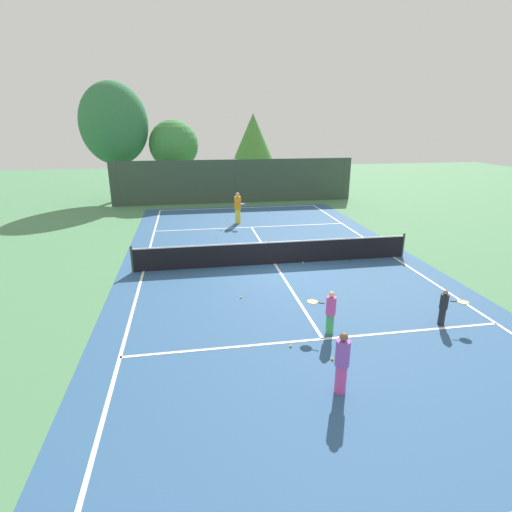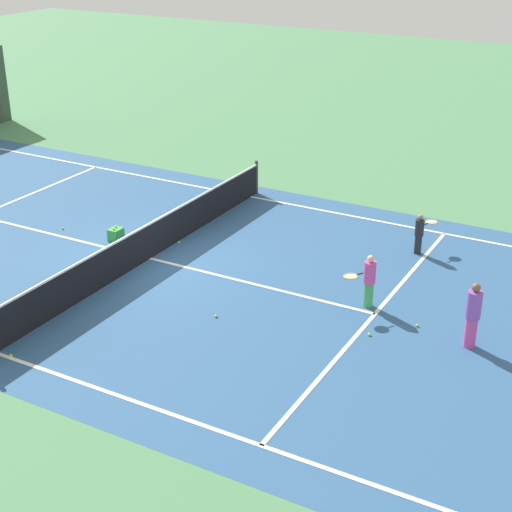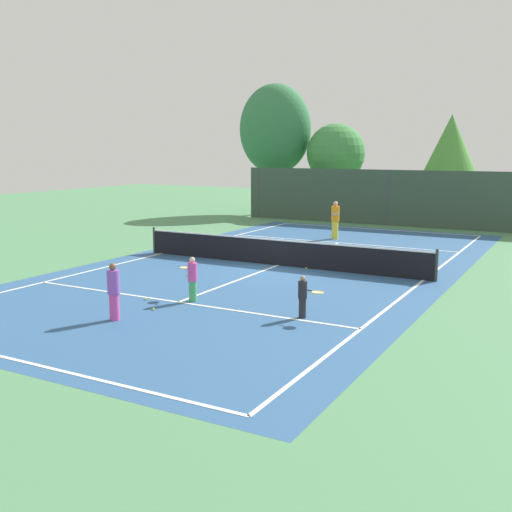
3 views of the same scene
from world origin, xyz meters
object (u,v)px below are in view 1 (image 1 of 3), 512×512
tennis_ball_9 (269,241)px  player_0 (238,208)px  player_1 (342,362)px  tennis_ball_2 (144,274)px  tennis_ball_0 (216,237)px  tennis_ball_6 (227,220)px  player_2 (330,312)px  ball_crate (279,249)px  tennis_ball_1 (332,359)px  tennis_ball_3 (291,346)px  tennis_ball_5 (241,297)px  tennis_ball_4 (303,262)px  player_3 (445,307)px  tennis_ball_7 (270,212)px  tennis_ball_8 (221,230)px

tennis_ball_9 → player_0: bearing=104.9°
player_1 → tennis_ball_2: 9.75m
tennis_ball_0 → tennis_ball_6: same height
player_2 → ball_crate: player_2 is taller
player_1 → tennis_ball_1: player_1 is taller
player_1 → tennis_ball_3: player_1 is taller
player_2 → tennis_ball_5: 3.63m
tennis_ball_2 → tennis_ball_4: (6.68, 0.29, 0.00)m
player_0 → player_3: size_ratio=1.65×
player_2 → player_0: bearing=93.9°
player_3 → tennis_ball_1: bearing=-162.0°
tennis_ball_0 → tennis_ball_7: (4.04, 5.63, 0.00)m
tennis_ball_1 → tennis_ball_9: bearing=87.2°
tennis_ball_9 → tennis_ball_5: bearing=-109.3°
tennis_ball_5 → tennis_ball_6: 11.68m
tennis_ball_8 → tennis_ball_9: 3.38m
player_0 → player_2: bearing=-86.1°
player_3 → tennis_ball_2: player_3 is taller
tennis_ball_1 → player_0: bearing=92.1°
player_0 → tennis_ball_2: size_ratio=28.08×
ball_crate → tennis_ball_5: bearing=-117.0°
tennis_ball_7 → player_1: bearing=-96.8°
player_0 → player_2: (0.92, -13.61, -0.27)m
tennis_ball_0 → tennis_ball_6: (0.98, 3.92, 0.00)m
player_3 → tennis_ball_9: player_3 is taller
ball_crate → tennis_ball_1: (-0.63, -8.99, -0.15)m
ball_crate → tennis_ball_4: bearing=-67.5°
tennis_ball_2 → tennis_ball_3: 7.68m
tennis_ball_1 → tennis_ball_5: bearing=113.5°
player_1 → player_0: bearing=91.0°
tennis_ball_7 → tennis_ball_9: size_ratio=1.00×
player_3 → tennis_ball_1: size_ratio=17.00×
tennis_ball_2 → tennis_ball_7: same height
tennis_ball_0 → player_1: bearing=-82.2°
player_0 → player_3: player_0 is taller
player_3 → tennis_ball_8: size_ratio=17.00×
tennis_ball_8 → tennis_ball_7: bearing=48.5°
player_2 → player_3: size_ratio=1.17×
tennis_ball_3 → ball_crate: bearing=79.4°
tennis_ball_1 → ball_crate: bearing=86.0°
tennis_ball_2 → player_2: bearing=-44.8°
player_1 → tennis_ball_1: (0.28, 1.24, -0.74)m
tennis_ball_2 → tennis_ball_8: 7.35m
tennis_ball_0 → tennis_ball_4: bearing=-53.4°
player_2 → player_3: bearing=-1.2°
tennis_ball_8 → tennis_ball_9: (2.23, -2.54, 0.00)m
tennis_ball_5 → tennis_ball_7: same height
ball_crate → tennis_ball_7: ball_crate is taller
tennis_ball_4 → tennis_ball_7: 10.23m
tennis_ball_0 → tennis_ball_9: same height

